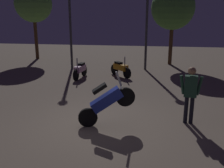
{
  "coord_description": "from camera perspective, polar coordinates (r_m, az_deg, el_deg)",
  "views": [
    {
      "loc": [
        1.47,
        -6.81,
        3.16
      ],
      "look_at": [
        0.24,
        0.98,
        1.0
      ],
      "focal_mm": 40.59,
      "sensor_mm": 36.0,
      "label": 1
    }
  ],
  "objects": [
    {
      "name": "person_rider_beside",
      "position": [
        7.74,
        17.25,
        -1.33
      ],
      "size": [
        0.67,
        0.28,
        1.73
      ],
      "rotation": [
        0.0,
        0.0,
        1.44
      ],
      "color": "black",
      "rests_on": "ground_plane"
    },
    {
      "name": "tree_center_bg",
      "position": [
        19.55,
        -17.29,
        16.86
      ],
      "size": [
        2.62,
        2.62,
        5.25
      ],
      "color": "#4C331E",
      "rests_on": "ground_plane"
    },
    {
      "name": "motorcycle_blue_foreground",
      "position": [
        7.32,
        -1.26,
        -3.97
      ],
      "size": [
        1.62,
        0.58,
        1.63
      ],
      "rotation": [
        0.0,
        0.0,
        0.29
      ],
      "color": "black",
      "rests_on": "ground_plane"
    },
    {
      "name": "tree_left_bg",
      "position": [
        16.97,
        13.57,
        16.28
      ],
      "size": [
        2.71,
        2.71,
        4.94
      ],
      "color": "#4C331E",
      "rests_on": "ground_plane"
    },
    {
      "name": "motorcycle_pink_parked_right",
      "position": [
        13.11,
        -7.18,
        3.2
      ],
      "size": [
        0.41,
        1.66,
        1.11
      ],
      "rotation": [
        0.0,
        0.0,
        4.6
      ],
      "color": "black",
      "rests_on": "ground_plane"
    },
    {
      "name": "streetlamp_near",
      "position": [
        14.98,
        7.86,
        14.4
      ],
      "size": [
        0.36,
        0.36,
        4.61
      ],
      "color": "#38383D",
      "rests_on": "ground_plane"
    },
    {
      "name": "ground_plane",
      "position": [
        7.65,
        -2.99,
        -9.1
      ],
      "size": [
        40.0,
        40.0,
        0.0
      ],
      "primitive_type": "plane",
      "color": "#756656"
    },
    {
      "name": "motorcycle_orange_parked_left",
      "position": [
        13.38,
        1.94,
        3.56
      ],
      "size": [
        1.22,
        1.26,
        1.11
      ],
      "rotation": [
        0.0,
        0.0,
        5.48
      ],
      "color": "black",
      "rests_on": "ground_plane"
    },
    {
      "name": "streetlamp_far",
      "position": [
        15.44,
        -9.46,
        15.02
      ],
      "size": [
        0.36,
        0.36,
        4.93
      ],
      "color": "#38383D",
      "rests_on": "ground_plane"
    }
  ]
}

